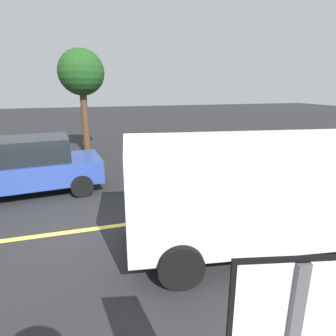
% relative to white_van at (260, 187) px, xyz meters
% --- Properties ---
extents(ground_plane, '(80.00, 80.00, 0.00)m').
position_rel_white_van_xyz_m(ground_plane, '(-3.41, 1.61, -1.27)').
color(ground_plane, '#262628').
extents(lane_marking_centre, '(28.00, 0.16, 0.01)m').
position_rel_white_van_xyz_m(lane_marking_centre, '(-0.41, 1.61, -1.26)').
color(lane_marking_centre, '#E0D14C').
extents(white_van, '(5.43, 2.84, 2.20)m').
position_rel_white_van_xyz_m(white_van, '(0.00, 0.00, 0.00)').
color(white_van, white).
rests_on(white_van, ground_plane).
extents(car_blue_behind_van, '(4.40, 2.40, 1.69)m').
position_rel_white_van_xyz_m(car_blue_behind_van, '(-4.85, 4.47, -0.43)').
color(car_blue_behind_van, '#2D479E').
rests_on(car_blue_behind_van, ground_plane).
extents(tree_left_verge, '(2.05, 2.05, 4.76)m').
position_rel_white_van_xyz_m(tree_left_verge, '(-3.14, 9.46, 2.39)').
color(tree_left_verge, '#513823').
rests_on(tree_left_verge, ground_plane).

